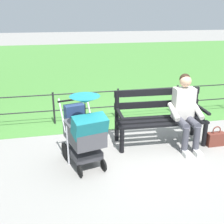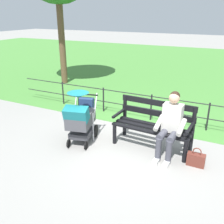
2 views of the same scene
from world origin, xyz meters
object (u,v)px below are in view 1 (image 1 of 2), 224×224
stroller (84,130)px  handbag (216,139)px  park_bench (159,115)px  person_on_bench (186,109)px

stroller → handbag: stroller is taller
park_bench → person_on_bench: size_ratio=1.27×
person_on_bench → handbag: 0.80m
person_on_bench → handbag: size_ratio=3.45×
stroller → park_bench: bearing=-158.6°
stroller → handbag: (-2.37, -0.18, -0.47)m
person_on_bench → handbag: person_on_bench is taller
handbag → park_bench: bearing=-21.8°
park_bench → handbag: (-0.94, 0.38, -0.40)m
stroller → handbag: size_ratio=3.11×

